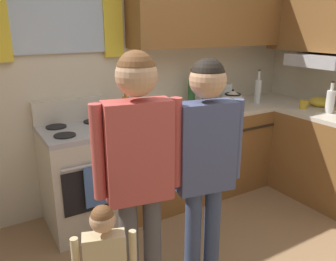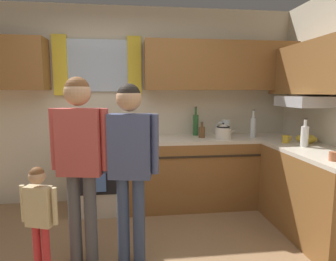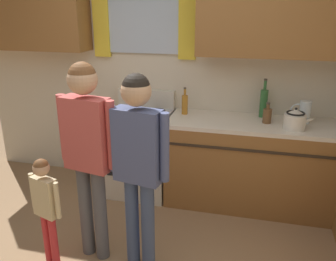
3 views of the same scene
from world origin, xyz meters
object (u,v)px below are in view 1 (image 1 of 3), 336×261
(mug_mustard_yellow, at_px, (304,104))
(adult_holding_child, at_px, (139,162))
(bottle_tall_clear, at_px, (258,90))
(bottle_milk_white, at_px, (330,101))
(stove_oven, at_px, (84,176))
(mixing_bowl, at_px, (320,102))
(stovetop_kettle, at_px, (233,100))
(bottle_oil_amber, at_px, (126,107))
(bottle_wine_green, at_px, (192,92))
(bottle_squat_brown, at_px, (206,102))
(adult_in_plaid, at_px, (205,156))
(water_pitcher, at_px, (226,94))

(mug_mustard_yellow, distance_m, adult_holding_child, 2.31)
(bottle_tall_clear, distance_m, bottle_milk_white, 0.74)
(stove_oven, relative_size, mixing_bowl, 4.78)
(bottle_tall_clear, bearing_deg, stove_oven, 178.35)
(mug_mustard_yellow, distance_m, stovetop_kettle, 0.74)
(bottle_oil_amber, height_order, bottle_milk_white, bottle_milk_white)
(bottle_wine_green, distance_m, mixing_bowl, 1.37)
(bottle_squat_brown, bearing_deg, adult_in_plaid, -127.12)
(bottle_wine_green, relative_size, bottle_squat_brown, 1.92)
(bottle_squat_brown, bearing_deg, adult_holding_child, -138.95)
(stove_oven, xyz_separation_m, water_pitcher, (1.65, 0.09, 0.54))
(mug_mustard_yellow, bearing_deg, stovetop_kettle, 150.18)
(bottle_oil_amber, relative_size, mug_mustard_yellow, 2.38)
(stove_oven, distance_m, bottle_wine_green, 1.41)
(water_pitcher, relative_size, mixing_bowl, 0.96)
(stove_oven, xyz_separation_m, adult_in_plaid, (0.39, -1.21, 0.51))
(adult_in_plaid, bearing_deg, bottle_wine_green, 58.10)
(water_pitcher, distance_m, adult_holding_child, 2.08)
(stovetop_kettle, distance_m, water_pitcher, 0.24)
(mug_mustard_yellow, bearing_deg, bottle_milk_white, -73.44)
(mug_mustard_yellow, height_order, mixing_bowl, mixing_bowl)
(stovetop_kettle, relative_size, water_pitcher, 1.24)
(stove_oven, relative_size, bottle_wine_green, 2.79)
(bottle_wine_green, bearing_deg, water_pitcher, -16.03)
(stove_oven, bearing_deg, adult_holding_child, -91.10)
(stove_oven, height_order, water_pitcher, water_pitcher)
(stovetop_kettle, height_order, mixing_bowl, stovetop_kettle)
(bottle_squat_brown, bearing_deg, stove_oven, 179.87)
(bottle_milk_white, xyz_separation_m, mixing_bowl, (0.17, 0.22, -0.07))
(bottle_tall_clear, relative_size, adult_in_plaid, 0.24)
(stove_oven, distance_m, bottle_oil_amber, 0.72)
(bottle_milk_white, xyz_separation_m, water_pitcher, (-0.61, 0.83, -0.01))
(stovetop_kettle, relative_size, adult_holding_child, 0.17)
(mixing_bowl, distance_m, adult_holding_child, 2.54)
(water_pitcher, bearing_deg, mixing_bowl, -37.76)
(stove_oven, relative_size, mug_mustard_yellow, 9.15)
(stovetop_kettle, bearing_deg, adult_in_plaid, -137.05)
(stove_oven, distance_m, adult_in_plaid, 1.37)
(mug_mustard_yellow, bearing_deg, bottle_tall_clear, 115.91)
(bottle_oil_amber, height_order, water_pitcher, bottle_oil_amber)
(mixing_bowl, bearing_deg, mug_mustard_yellow, 174.93)
(bottle_milk_white, relative_size, mixing_bowl, 1.36)
(bottle_squat_brown, xyz_separation_m, bottle_oil_amber, (-0.84, 0.11, 0.03))
(bottle_oil_amber, height_order, adult_in_plaid, adult_in_plaid)
(bottle_oil_amber, xyz_separation_m, water_pitcher, (1.18, -0.02, 0.00))
(bottle_milk_white, height_order, mug_mustard_yellow, bottle_milk_white)
(bottle_tall_clear, height_order, bottle_oil_amber, bottle_tall_clear)
(mixing_bowl, bearing_deg, stove_oven, 167.95)
(water_pitcher, height_order, mixing_bowl, water_pitcher)
(bottle_wine_green, relative_size, water_pitcher, 1.79)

